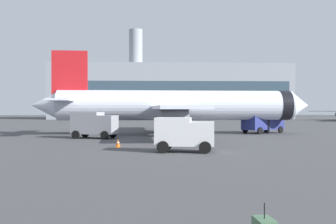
{
  "coord_description": "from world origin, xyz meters",
  "views": [
    {
      "loc": [
        -0.07,
        -3.75,
        3.27
      ],
      "look_at": [
        1.35,
        27.88,
        3.0
      ],
      "focal_mm": 42.13,
      "sensor_mm": 36.0,
      "label": 1
    }
  ],
  "objects_px": {
    "cargo_van": "(184,133)",
    "safety_cone_near": "(118,143)",
    "airplane_at_gate": "(175,106)",
    "safety_cone_mid": "(88,129)",
    "fuel_truck": "(263,120)",
    "service_truck": "(94,124)",
    "safety_cone_far": "(160,129)"
  },
  "relations": [
    {
      "from": "cargo_van",
      "to": "safety_cone_far",
      "type": "height_order",
      "value": "cargo_van"
    },
    {
      "from": "cargo_van",
      "to": "safety_cone_far",
      "type": "relative_size",
      "value": 7.53
    },
    {
      "from": "airplane_at_gate",
      "to": "fuel_truck",
      "type": "distance_m",
      "value": 12.05
    },
    {
      "from": "fuel_truck",
      "to": "cargo_van",
      "type": "bearing_deg",
      "value": -119.11
    },
    {
      "from": "service_truck",
      "to": "safety_cone_near",
      "type": "bearing_deg",
      "value": -71.13
    },
    {
      "from": "cargo_van",
      "to": "safety_cone_near",
      "type": "height_order",
      "value": "cargo_van"
    },
    {
      "from": "airplane_at_gate",
      "to": "cargo_van",
      "type": "bearing_deg",
      "value": -91.86
    },
    {
      "from": "safety_cone_near",
      "to": "airplane_at_gate",
      "type": "bearing_deg",
      "value": 70.38
    },
    {
      "from": "safety_cone_near",
      "to": "fuel_truck",
      "type": "bearing_deg",
      "value": 46.1
    },
    {
      "from": "fuel_truck",
      "to": "cargo_van",
      "type": "distance_m",
      "value": 25.59
    },
    {
      "from": "service_truck",
      "to": "fuel_truck",
      "type": "height_order",
      "value": "fuel_truck"
    },
    {
      "from": "service_truck",
      "to": "safety_cone_near",
      "type": "distance_m",
      "value": 10.8
    },
    {
      "from": "service_truck",
      "to": "safety_cone_far",
      "type": "xyz_separation_m",
      "value": [
        7.54,
        13.15,
        -1.3
      ]
    },
    {
      "from": "service_truck",
      "to": "fuel_truck",
      "type": "relative_size",
      "value": 0.83
    },
    {
      "from": "airplane_at_gate",
      "to": "service_truck",
      "type": "relative_size",
      "value": 6.84
    },
    {
      "from": "airplane_at_gate",
      "to": "fuel_truck",
      "type": "xyz_separation_m",
      "value": [
        11.78,
        1.73,
        -1.88
      ]
    },
    {
      "from": "airplane_at_gate",
      "to": "cargo_van",
      "type": "distance_m",
      "value": 20.76
    },
    {
      "from": "safety_cone_far",
      "to": "airplane_at_gate",
      "type": "bearing_deg",
      "value": -74.07
    },
    {
      "from": "safety_cone_far",
      "to": "safety_cone_near",
      "type": "bearing_deg",
      "value": -99.91
    },
    {
      "from": "airplane_at_gate",
      "to": "safety_cone_far",
      "type": "xyz_separation_m",
      "value": [
        -1.88,
        6.6,
        -3.35
      ]
    },
    {
      "from": "cargo_van",
      "to": "safety_cone_near",
      "type": "bearing_deg",
      "value": 143.37
    },
    {
      "from": "safety_cone_near",
      "to": "safety_cone_mid",
      "type": "distance_m",
      "value": 22.02
    },
    {
      "from": "airplane_at_gate",
      "to": "cargo_van",
      "type": "xyz_separation_m",
      "value": [
        -0.67,
        -20.63,
        -2.21
      ]
    },
    {
      "from": "fuel_truck",
      "to": "safety_cone_near",
      "type": "distance_m",
      "value": 25.61
    },
    {
      "from": "cargo_van",
      "to": "safety_cone_near",
      "type": "relative_size",
      "value": 6.59
    },
    {
      "from": "service_truck",
      "to": "safety_cone_mid",
      "type": "xyz_separation_m",
      "value": [
        -2.36,
        11.08,
        -1.2
      ]
    },
    {
      "from": "airplane_at_gate",
      "to": "fuel_truck",
      "type": "relative_size",
      "value": 5.67
    },
    {
      "from": "airplane_at_gate",
      "to": "safety_cone_mid",
      "type": "bearing_deg",
      "value": 158.97
    },
    {
      "from": "cargo_van",
      "to": "safety_cone_mid",
      "type": "xyz_separation_m",
      "value": [
        -11.11,
        25.16,
        -1.04
      ]
    },
    {
      "from": "safety_cone_far",
      "to": "fuel_truck",
      "type": "bearing_deg",
      "value": -19.63
    },
    {
      "from": "safety_cone_near",
      "to": "service_truck",
      "type": "bearing_deg",
      "value": 108.87
    },
    {
      "from": "fuel_truck",
      "to": "safety_cone_near",
      "type": "height_order",
      "value": "fuel_truck"
    }
  ]
}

